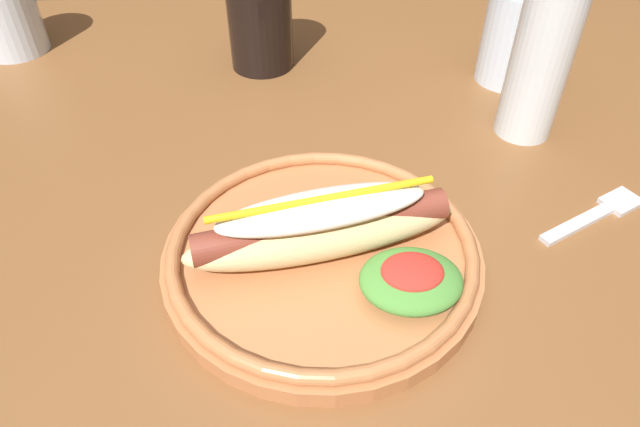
% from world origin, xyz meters
% --- Properties ---
extents(dining_table, '(1.34, 1.00, 0.74)m').
position_xyz_m(dining_table, '(0.00, 0.00, 0.65)').
color(dining_table, brown).
rests_on(dining_table, ground_plane).
extents(hot_dog_plate, '(0.26, 0.26, 0.08)m').
position_xyz_m(hot_dog_plate, '(0.04, -0.09, 0.76)').
color(hot_dog_plate, '#B77042').
rests_on(hot_dog_plate, dining_table).
extents(fork, '(0.12, 0.07, 0.00)m').
position_xyz_m(fork, '(0.29, -0.04, 0.74)').
color(fork, silver).
rests_on(fork, dining_table).
extents(soda_cup, '(0.08, 0.08, 0.13)m').
position_xyz_m(soda_cup, '(-0.02, 0.27, 0.81)').
color(soda_cup, black).
rests_on(soda_cup, dining_table).
extents(water_cup, '(0.08, 0.08, 0.11)m').
position_xyz_m(water_cup, '(0.28, 0.21, 0.79)').
color(water_cup, silver).
rests_on(water_cup, dining_table).
extents(extra_cup, '(0.08, 0.08, 0.11)m').
position_xyz_m(extra_cup, '(-0.35, 0.33, 0.79)').
color(extra_cup, silver).
rests_on(extra_cup, dining_table).
extents(glass_bottle, '(0.06, 0.06, 0.25)m').
position_xyz_m(glass_bottle, '(0.27, 0.10, 0.83)').
color(glass_bottle, silver).
rests_on(glass_bottle, dining_table).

